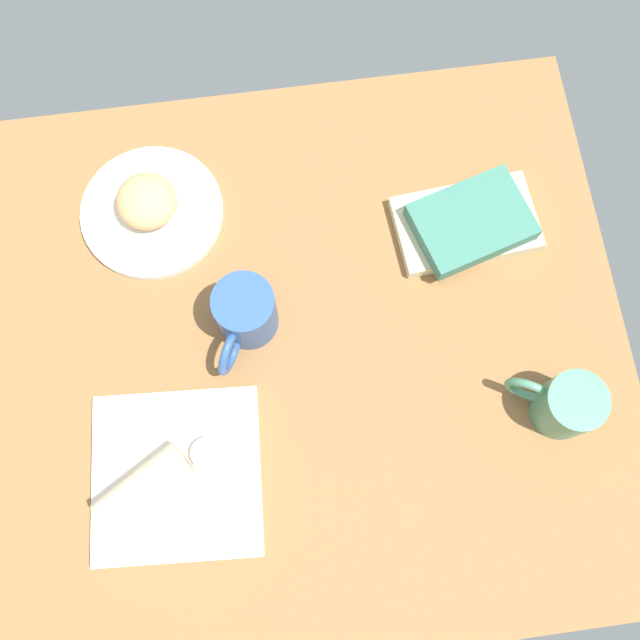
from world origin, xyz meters
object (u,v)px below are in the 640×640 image
Objects in this scene: square_plate at (177,475)px; second_mug at (565,404)px; sauce_cup at (208,454)px; coffee_mug at (245,314)px; round_plate at (152,212)px; breakfast_wrap at (144,490)px; scone_pastry at (147,201)px; book_stack at (468,223)px.

second_mug is at bearing -177.86° from square_plate.
sauce_cup is at bearing -0.11° from second_mug.
coffee_mug is 47.84cm from second_mug.
coffee_mug is at bearing -111.48° from sauce_cup.
round_plate is 43.68cm from breakfast_wrap.
coffee_mug is (-16.46, -23.11, 0.82)cm from breakfast_wrap.
scone_pastry is 41.98cm from square_plate.
second_mug is (-56.29, -2.10, 4.13)cm from square_plate.
round_plate is 39.87cm from sauce_cup.
breakfast_wrap is 60.39cm from second_mug.
second_mug reaches higher than square_plate.
scone_pastry is 40.06cm from sauce_cup.
square_plate is 56.48cm from second_mug.
square_plate is 1.75× the size of coffee_mug.
second_mug is (-7.78, 30.21, 2.41)cm from book_stack.
book_stack is at bearing -163.05° from coffee_mug.
square_plate is (-0.74, 41.83, -3.49)cm from scone_pastry.
coffee_mug is at bearing -23.71° from second_mug.
sauce_cup is at bearing 98.16° from round_plate.
scone_pastry is at bearing -10.93° from book_stack.
breakfast_wrap is at bearing 23.99° from square_plate.
scone_pastry is at bearing 144.23° from breakfast_wrap.
coffee_mug is (-13.23, 20.49, 1.06)cm from scone_pastry.
sauce_cup is 0.20× the size of book_stack.
second_mug is (-43.80, 19.24, -0.42)cm from coffee_mug.
scone_pastry is 0.69× the size of coffee_mug.
sauce_cup is at bearing 98.18° from scone_pastry.
sauce_cup reaches higher than round_plate.
square_plate is 5.13× the size of sauce_cup.
book_stack is at bearing 169.29° from round_plate.
round_plate is 0.99× the size of book_stack.
sauce_cup is at bearing -156.01° from square_plate.
second_mug is (-56.98, 39.52, 4.23)cm from round_plate.
second_mug reaches higher than scone_pastry.
breakfast_wrap is at bearing 3.67° from second_mug.
second_mug is at bearing 156.29° from coffee_mug.
round_plate is 4.82× the size of sauce_cup.
square_plate reaches higher than round_plate.
breakfast_wrap is (3.28, 43.38, 3.83)cm from round_plate.
second_mug is (-60.26, -3.87, 0.40)cm from breakfast_wrap.
scone_pastry is at bearing -57.15° from coffee_mug.
scone_pastry is 24.41cm from coffee_mug.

